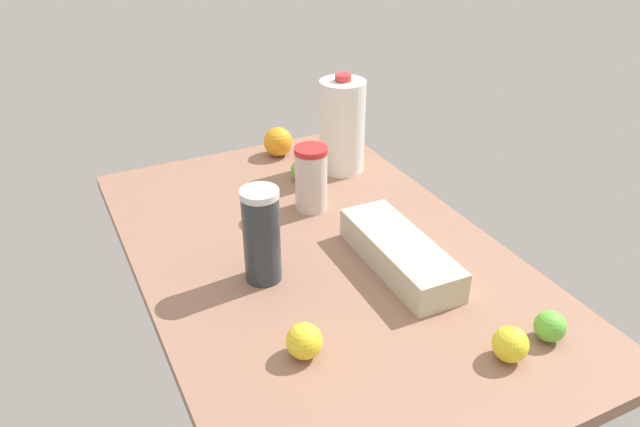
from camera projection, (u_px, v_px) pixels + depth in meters
countertop at (320, 259)px, 137.09cm from camera, size 120.00×76.00×3.00cm
shaker_bottle at (262, 236)px, 123.34cm from camera, size 7.69×7.69×20.37cm
egg_carton at (400, 253)px, 130.25cm from camera, size 33.27×12.01×6.71cm
tumbler_cup at (311, 178)px, 149.57cm from camera, size 8.03×8.03×16.22cm
milk_jug at (342, 126)px, 166.32cm from camera, size 12.18×12.18×26.89cm
orange_beside_bowl at (278, 142)px, 178.46cm from camera, size 8.31×8.31×8.31cm
lemon_near_front at (304, 341)px, 106.99cm from camera, size 6.41×6.41×6.41cm
lime_loose at (301, 170)px, 165.32cm from camera, size 5.80×5.80×5.80cm
lime_far_back at (550, 326)px, 110.89cm from camera, size 5.68×5.68×5.68cm
lemon_by_jug at (510, 344)px, 106.39cm from camera, size 6.27×6.27×6.27cm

